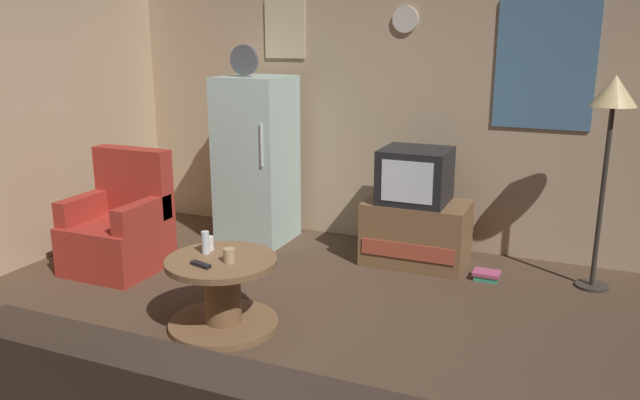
{
  "coord_description": "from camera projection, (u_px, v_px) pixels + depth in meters",
  "views": [
    {
      "loc": [
        1.69,
        -3.02,
        1.89
      ],
      "look_at": [
        0.01,
        0.9,
        0.75
      ],
      "focal_mm": 35.76,
      "sensor_mm": 36.0,
      "label": 1
    }
  ],
  "objects": [
    {
      "name": "wall_with_art",
      "position": [
        389.0,
        104.0,
        5.66
      ],
      "size": [
        5.2,
        0.12,
        2.5
      ],
      "color": "tan",
      "rests_on": "ground_plane"
    },
    {
      "name": "remote_control",
      "position": [
        201.0,
        265.0,
        3.94
      ],
      "size": [
        0.16,
        0.08,
        0.02
      ],
      "primitive_type": "cube",
      "rotation": [
        0.0,
        0.0,
        -0.27
      ],
      "color": "black",
      "rests_on": "coffee_table"
    },
    {
      "name": "wine_glass",
      "position": [
        206.0,
        243.0,
        4.15
      ],
      "size": [
        0.05,
        0.05,
        0.15
      ],
      "primitive_type": "cylinder",
      "color": "silver",
      "rests_on": "coffee_table"
    },
    {
      "name": "mug_ceramic_tan",
      "position": [
        229.0,
        255.0,
        4.0
      ],
      "size": [
        0.08,
        0.08,
        0.09
      ],
      "primitive_type": "cylinder",
      "color": "tan",
      "rests_on": "coffee_table"
    },
    {
      "name": "mug_ceramic_white",
      "position": [
        208.0,
        243.0,
        4.23
      ],
      "size": [
        0.08,
        0.08,
        0.09
      ],
      "primitive_type": "cylinder",
      "color": "silver",
      "rests_on": "coffee_table"
    },
    {
      "name": "fridge",
      "position": [
        256.0,
        160.0,
        5.76
      ],
      "size": [
        0.6,
        0.62,
        1.77
      ],
      "color": "silver",
      "rests_on": "ground_plane"
    },
    {
      "name": "ground_plane",
      "position": [
        259.0,
        356.0,
        3.81
      ],
      "size": [
        12.0,
        12.0,
        0.0
      ],
      "primitive_type": "plane",
      "color": "#4C3828"
    },
    {
      "name": "book_stack",
      "position": [
        487.0,
        275.0,
        4.97
      ],
      "size": [
        0.2,
        0.15,
        0.07
      ],
      "color": "teal",
      "rests_on": "ground_plane"
    },
    {
      "name": "standing_lamp",
      "position": [
        613.0,
        108.0,
        4.49
      ],
      "size": [
        0.32,
        0.32,
        1.59
      ],
      "color": "#332D28",
      "rests_on": "ground_plane"
    },
    {
      "name": "tv_stand",
      "position": [
        416.0,
        233.0,
        5.28
      ],
      "size": [
        0.84,
        0.53,
        0.53
      ],
      "color": "brown",
      "rests_on": "ground_plane"
    },
    {
      "name": "coffee_table",
      "position": [
        223.0,
        293.0,
        4.14
      ],
      "size": [
        0.72,
        0.72,
        0.47
      ],
      "color": "brown",
      "rests_on": "ground_plane"
    },
    {
      "name": "crt_tv",
      "position": [
        415.0,
        176.0,
        5.17
      ],
      "size": [
        0.54,
        0.51,
        0.44
      ],
      "color": "black",
      "rests_on": "tv_stand"
    },
    {
      "name": "armchair",
      "position": [
        120.0,
        228.0,
        5.16
      ],
      "size": [
        0.68,
        0.68,
        0.96
      ],
      "color": "#A52D23",
      "rests_on": "ground_plane"
    }
  ]
}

